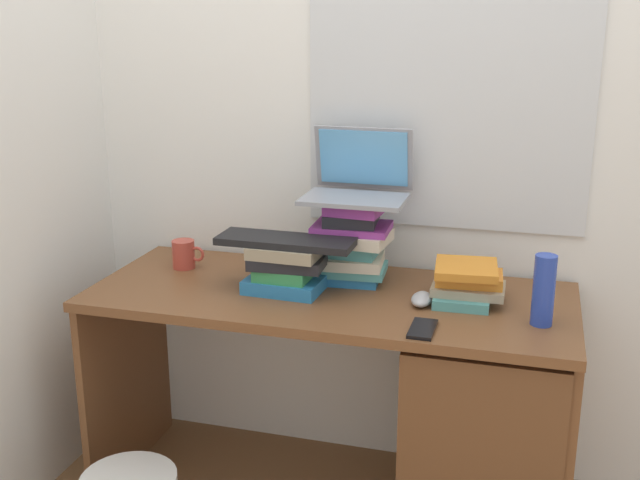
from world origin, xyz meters
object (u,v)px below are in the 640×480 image
(book_stack_side, at_px, (466,283))
(computer_mouse, at_px, (422,299))
(water_bottle, at_px, (544,290))
(cell_phone, at_px, (423,329))
(book_stack_keyboard_riser, at_px, (285,269))
(desk, at_px, (447,408))
(book_stack_tall, at_px, (353,242))
(laptop, at_px, (358,182))
(mug, at_px, (184,254))
(keyboard, at_px, (286,241))

(book_stack_side, height_order, computer_mouse, book_stack_side)
(water_bottle, bearing_deg, cell_phone, -156.62)
(book_stack_keyboard_riser, height_order, book_stack_side, book_stack_keyboard_riser)
(water_bottle, bearing_deg, desk, 165.83)
(book_stack_tall, height_order, laptop, laptop)
(desk, height_order, cell_phone, cell_phone)
(book_stack_tall, bearing_deg, mug, -177.04)
(book_stack_keyboard_riser, xyz_separation_m, water_bottle, (0.76, -0.06, 0.03))
(book_stack_side, relative_size, cell_phone, 1.58)
(book_stack_side, relative_size, laptop, 0.67)
(book_stack_side, xyz_separation_m, water_bottle, (0.22, -0.12, 0.04))
(book_stack_tall, relative_size, cell_phone, 1.92)
(desk, distance_m, keyboard, 0.71)
(keyboard, relative_size, water_bottle, 2.10)
(book_stack_tall, relative_size, book_stack_side, 1.22)
(water_bottle, bearing_deg, laptop, 155.53)
(desk, bearing_deg, cell_phone, -106.25)
(mug, bearing_deg, book_stack_tall, 2.96)
(book_stack_tall, distance_m, laptop, 0.19)
(cell_phone, bearing_deg, mug, 160.19)
(book_stack_side, relative_size, mug, 1.90)
(book_stack_side, bearing_deg, cell_phone, -109.25)
(desk, height_order, keyboard, keyboard)
(book_stack_side, relative_size, keyboard, 0.51)
(desk, height_order, laptop, laptop)
(desk, xyz_separation_m, mug, (-0.91, 0.12, 0.38))
(book_stack_keyboard_riser, bearing_deg, desk, 0.59)
(cell_phone, bearing_deg, desk, 74.35)
(book_stack_keyboard_riser, distance_m, keyboard, 0.09)
(book_stack_keyboard_riser, bearing_deg, water_bottle, -4.35)
(computer_mouse, height_order, water_bottle, water_bottle)
(laptop, xyz_separation_m, computer_mouse, (0.24, -0.21, -0.30))
(book_stack_tall, distance_m, mug, 0.58)
(laptop, relative_size, keyboard, 0.76)
(book_stack_tall, distance_m, book_stack_side, 0.39)
(desk, relative_size, mug, 13.04)
(cell_phone, bearing_deg, book_stack_side, 71.36)
(computer_mouse, bearing_deg, desk, 3.31)
(book_stack_keyboard_riser, distance_m, laptop, 0.37)
(desk, distance_m, computer_mouse, 0.36)
(keyboard, height_order, computer_mouse, keyboard)
(desk, distance_m, book_stack_keyboard_riser, 0.65)
(desk, bearing_deg, book_stack_tall, 155.63)
(keyboard, bearing_deg, laptop, 49.70)
(book_stack_side, distance_m, laptop, 0.47)
(book_stack_tall, relative_size, keyboard, 0.62)
(computer_mouse, distance_m, cell_phone, 0.19)
(laptop, distance_m, mug, 0.64)
(laptop, relative_size, water_bottle, 1.60)
(book_stack_side, bearing_deg, mug, 176.30)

